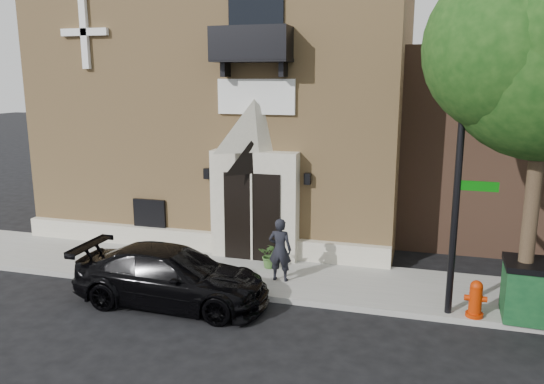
# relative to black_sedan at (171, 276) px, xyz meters

# --- Properties ---
(ground) EXTENTS (120.00, 120.00, 0.00)m
(ground) POSITION_rel_black_sedan_xyz_m (2.04, 0.70, -0.70)
(ground) COLOR black
(ground) RESTS_ON ground
(sidewalk) EXTENTS (42.00, 3.00, 0.15)m
(sidewalk) POSITION_rel_black_sedan_xyz_m (3.04, 2.20, -0.62)
(sidewalk) COLOR gray
(sidewalk) RESTS_ON ground
(church) EXTENTS (12.20, 11.01, 9.30)m
(church) POSITION_rel_black_sedan_xyz_m (-0.95, 8.65, 3.93)
(church) COLOR tan
(church) RESTS_ON ground
(black_sedan) EXTENTS (4.83, 1.97, 1.40)m
(black_sedan) POSITION_rel_black_sedan_xyz_m (0.00, 0.00, 0.00)
(black_sedan) COLOR black
(black_sedan) RESTS_ON ground
(street_sign) EXTENTS (0.92, 0.92, 5.79)m
(street_sign) POSITION_rel_black_sedan_xyz_m (6.50, 0.98, 2.36)
(street_sign) COLOR black
(street_sign) RESTS_ON sidewalk
(fire_hydrant) EXTENTS (0.49, 0.39, 0.86)m
(fire_hydrant) POSITION_rel_black_sedan_xyz_m (7.05, 0.90, -0.13)
(fire_hydrant) COLOR #AA2603
(fire_hydrant) RESTS_ON sidewalk
(planter) EXTENTS (0.71, 0.62, 0.75)m
(planter) POSITION_rel_black_sedan_xyz_m (1.76, 2.68, -0.18)
(planter) COLOR #3E662D
(planter) RESTS_ON sidewalk
(pedestrian_near) EXTENTS (0.62, 0.41, 1.70)m
(pedestrian_near) POSITION_rel_black_sedan_xyz_m (2.25, 1.83, 0.30)
(pedestrian_near) COLOR black
(pedestrian_near) RESTS_ON sidewalk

